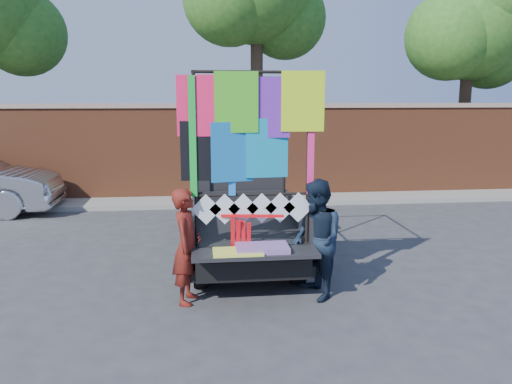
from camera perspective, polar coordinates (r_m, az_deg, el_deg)
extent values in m
plane|color=#38383A|center=(7.27, -0.46, -11.60)|extent=(90.00, 90.00, 0.00)
cube|color=brown|center=(13.79, -3.50, 4.42)|extent=(30.00, 0.35, 2.50)
cube|color=#A08070|center=(13.71, -3.56, 9.83)|extent=(30.00, 0.45, 0.12)
cube|color=gray|center=(13.28, -3.28, -1.02)|extent=(30.00, 1.20, 0.12)
sphere|color=#27631C|center=(16.15, -25.10, 16.12)|extent=(2.40, 2.40, 2.40)
cylinder|color=#38281C|center=(14.98, 0.08, 10.61)|extent=(0.36, 0.36, 5.46)
sphere|color=#27631C|center=(15.68, 3.37, 19.18)|extent=(2.40, 2.40, 2.40)
cylinder|color=#38281C|center=(17.00, 22.65, 8.28)|extent=(0.36, 0.36, 4.55)
sphere|color=#27631C|center=(17.12, 23.31, 16.99)|extent=(3.20, 3.20, 3.20)
sphere|color=#27631C|center=(17.85, 25.09, 14.46)|extent=(2.40, 2.40, 2.40)
sphere|color=#27631C|center=(16.45, 21.23, 16.28)|extent=(2.60, 2.60, 2.60)
sphere|color=#27631C|center=(16.85, 25.47, 19.18)|extent=(2.20, 2.20, 2.20)
cylinder|color=black|center=(9.89, -6.40, -3.71)|extent=(0.20, 0.61, 0.61)
cylinder|color=black|center=(7.49, -6.36, -8.49)|extent=(0.20, 0.61, 0.61)
cylinder|color=black|center=(9.99, 1.95, -3.50)|extent=(0.20, 0.61, 0.61)
cylinder|color=black|center=(7.62, 4.71, -8.11)|extent=(0.20, 0.61, 0.61)
cube|color=black|center=(8.62, -1.57, -4.73)|extent=(1.58, 3.90, 0.28)
cube|color=black|center=(7.88, -1.15, -4.25)|extent=(1.67, 2.14, 0.09)
cube|color=black|center=(7.80, -7.15, -2.95)|extent=(0.06, 2.14, 0.42)
cube|color=black|center=(7.95, 4.73, -2.65)|extent=(0.06, 2.14, 0.42)
cube|color=black|center=(8.85, -1.78, -1.23)|extent=(1.67, 0.06, 0.42)
cube|color=black|center=(9.73, -2.21, 0.13)|extent=(1.67, 1.49, 1.16)
cube|color=#8C9EAD|center=(9.25, -2.04, 1.92)|extent=(1.49, 0.06, 0.51)
cube|color=#8C9EAD|center=(10.38, -2.51, 1.85)|extent=(1.49, 0.09, 0.65)
cube|color=black|center=(10.77, -2.61, -0.08)|extent=(1.63, 0.84, 0.51)
cube|color=black|center=(6.64, -0.11, -6.99)|extent=(1.67, 0.51, 0.06)
cube|color=black|center=(6.95, -0.30, -9.23)|extent=(1.72, 0.14, 0.17)
cylinder|color=black|center=(6.66, -6.96, 3.48)|extent=(0.05, 0.05, 2.32)
cylinder|color=black|center=(8.60, -6.86, 5.11)|extent=(0.05, 0.05, 2.32)
cylinder|color=black|center=(6.82, 5.97, 3.67)|extent=(0.05, 0.05, 2.32)
cylinder|color=black|center=(8.72, 3.23, 5.25)|extent=(0.05, 0.05, 2.32)
cylinder|color=black|center=(6.65, -0.43, 13.57)|extent=(1.58, 0.04, 0.04)
cylinder|color=black|center=(8.59, -1.83, 12.93)|extent=(1.58, 0.04, 0.04)
cylinder|color=black|center=(7.59, -7.11, 13.14)|extent=(0.04, 2.00, 0.04)
cylinder|color=black|center=(7.73, 4.56, 13.14)|extent=(0.04, 2.00, 0.04)
cylinder|color=black|center=(6.77, -0.41, -0.30)|extent=(1.58, 0.04, 0.04)
cube|color=#F41B52|center=(6.59, -6.53, 9.89)|extent=(0.58, 0.01, 0.79)
cube|color=#4AC723|center=(6.57, -2.42, 9.95)|extent=(0.58, 0.01, 0.79)
cube|color=purple|center=(6.66, 1.61, 9.97)|extent=(0.58, 0.01, 0.79)
cube|color=#C6F319|center=(6.70, 5.65, 9.92)|extent=(0.58, 0.01, 0.79)
cube|color=black|center=(6.63, -6.42, 4.67)|extent=(0.58, 0.01, 0.79)
cube|color=blue|center=(6.61, -2.38, 4.71)|extent=(0.58, 0.01, 0.79)
cube|color=#0D94BF|center=(6.69, 1.58, 4.79)|extent=(0.58, 0.01, 0.79)
cube|color=green|center=(6.59, -7.27, 6.24)|extent=(0.09, 0.01, 1.58)
cube|color=#FF2A7F|center=(6.76, 6.33, 6.37)|extent=(0.09, 0.01, 1.58)
cube|color=#1A79F0|center=(6.60, -2.81, 6.32)|extent=(0.09, 0.01, 1.58)
cube|color=white|center=(6.75, -5.73, -2.01)|extent=(0.42, 0.01, 0.42)
cube|color=white|center=(6.75, -3.59, -1.96)|extent=(0.42, 0.01, 0.42)
cube|color=white|center=(6.77, -1.45, -1.91)|extent=(0.42, 0.01, 0.42)
cube|color=white|center=(6.80, 0.67, -1.86)|extent=(0.42, 0.01, 0.42)
cube|color=white|center=(6.83, 2.78, -1.81)|extent=(0.42, 0.01, 0.42)
cube|color=white|center=(6.88, 4.86, -1.75)|extent=(0.42, 0.01, 0.42)
cube|color=#E83359|center=(6.63, 0.69, -6.42)|extent=(0.70, 0.42, 0.07)
cube|color=#EDFD50|center=(6.54, -2.08, -6.84)|extent=(0.65, 0.37, 0.04)
imported|color=maroon|center=(6.83, -7.90, -6.15)|extent=(0.49, 0.64, 1.58)
imported|color=#131E2F|center=(6.96, 6.94, -5.43)|extent=(0.76, 0.91, 1.67)
cube|color=#FF0D14|center=(6.74, -0.41, -2.74)|extent=(0.85, 0.17, 0.04)
cube|color=#FF0D14|center=(6.76, -2.66, -5.05)|extent=(0.05, 0.02, 0.49)
cube|color=#FF0D14|center=(6.77, -2.05, -5.19)|extent=(0.05, 0.02, 0.49)
cube|color=#FF0D14|center=(6.78, -1.45, -5.34)|extent=(0.05, 0.02, 0.49)
cube|color=#FF0D14|center=(6.80, -0.84, -5.48)|extent=(0.05, 0.02, 0.49)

